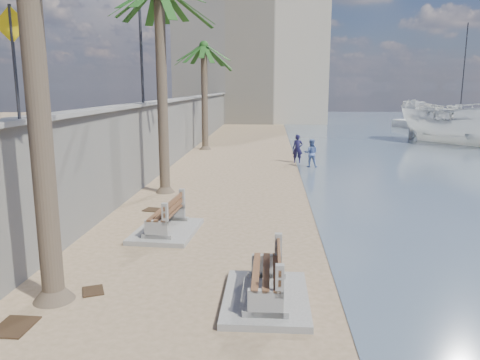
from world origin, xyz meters
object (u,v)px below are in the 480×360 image
object	(u,v)px
boat_cruiser	(460,120)
sailboat_west	(459,124)
person_b	(311,152)
yacht_far	(425,126)
bench_near	(266,280)
person_a	(298,147)
palm_back	(204,47)
bench_far	(166,218)

from	to	relation	value
boat_cruiser	sailboat_west	size ratio (longest dim) A/B	0.42
person_b	yacht_far	distance (m)	27.79
bench_near	person_a	world-z (taller)	person_a
person_a	bench_near	bearing A→B (deg)	-89.02
yacht_far	person_b	bearing A→B (deg)	129.40
sailboat_west	palm_back	bearing A→B (deg)	-141.41
palm_back	boat_cruiser	xyz separation A→B (m)	(18.71, 3.97, -5.05)
person_b	sailboat_west	world-z (taller)	sailboat_west
palm_back	person_a	xyz separation A→B (m)	(6.12, -5.50, -6.00)
bench_far	person_b	world-z (taller)	person_b
bench_far	boat_cruiser	xyz separation A→B (m)	(17.21, 23.07, 1.43)
bench_far	palm_back	xyz separation A→B (m)	(-1.50, 19.10, 6.47)
bench_near	person_b	world-z (taller)	person_b
boat_cruiser	sailboat_west	distance (m)	17.10
palm_back	person_b	size ratio (longest dim) A/B	4.68
boat_cruiser	person_a	bearing A→B (deg)	-178.02
bench_far	yacht_far	world-z (taller)	yacht_far
bench_far	yacht_far	bearing A→B (deg)	62.41
person_a	person_b	distance (m)	1.59
bench_near	yacht_far	world-z (taller)	yacht_far
person_b	sailboat_west	bearing A→B (deg)	-118.30
yacht_far	sailboat_west	world-z (taller)	sailboat_west
bench_near	person_b	xyz separation A→B (m)	(2.24, 16.48, 0.39)
palm_back	person_a	size ratio (longest dim) A/B	4.27
palm_back	person_a	world-z (taller)	palm_back
boat_cruiser	bench_near	bearing A→B (deg)	-152.35
person_b	boat_cruiser	distance (m)	16.22
palm_back	sailboat_west	distance (m)	32.49
bench_near	person_a	size ratio (longest dim) A/B	1.35
bench_near	person_b	distance (m)	16.63
bench_far	sailboat_west	distance (m)	45.42
bench_near	boat_cruiser	size ratio (longest dim) A/B	0.55
boat_cruiser	yacht_far	xyz separation A→B (m)	(1.77, 13.24, -1.54)
person_a	yacht_far	xyz separation A→B (m)	(14.35, 22.71, -0.58)
boat_cruiser	person_b	bearing A→B (deg)	-172.53
palm_back	yacht_far	bearing A→B (deg)	40.05
bench_near	bench_far	xyz separation A→B (m)	(-3.02, 4.34, 0.00)
boat_cruiser	sailboat_west	bearing A→B (deg)	33.82
bench_far	sailboat_west	xyz separation A→B (m)	(23.37, 38.95, -0.10)
person_a	boat_cruiser	size ratio (longest dim) A/B	0.41
person_b	yacht_far	size ratio (longest dim) A/B	0.21
person_b	sailboat_west	xyz separation A→B (m)	(18.10, 26.80, -0.48)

